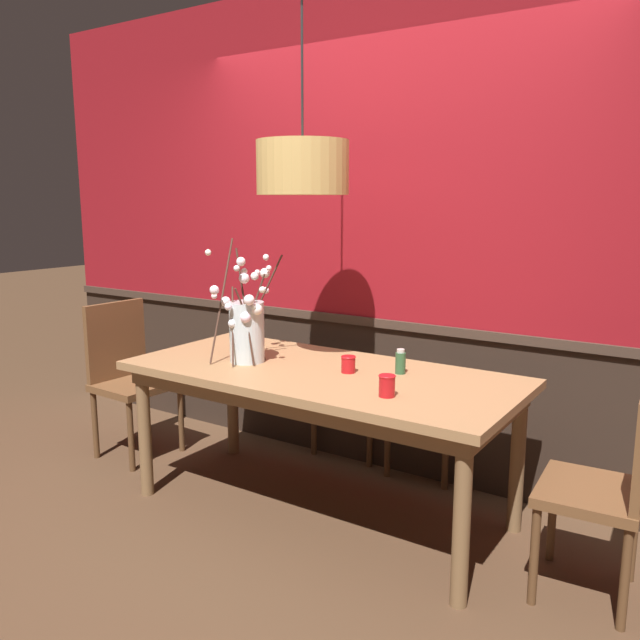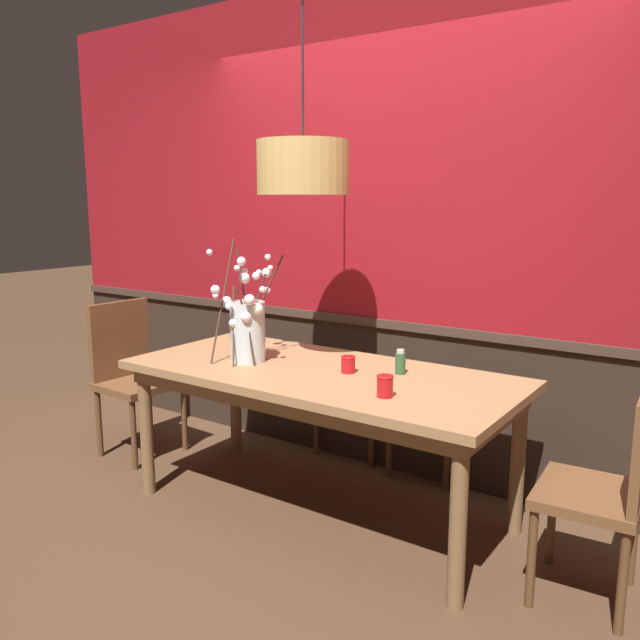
# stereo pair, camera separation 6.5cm
# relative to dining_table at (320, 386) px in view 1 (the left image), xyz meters

# --- Properties ---
(ground_plane) EXTENTS (24.00, 24.00, 0.00)m
(ground_plane) POSITION_rel_dining_table_xyz_m (0.00, 0.00, -0.68)
(ground_plane) COLOR #4C3321
(back_wall) EXTENTS (5.47, 0.14, 2.84)m
(back_wall) POSITION_rel_dining_table_xyz_m (0.00, 0.74, 0.73)
(back_wall) COLOR #2D2119
(back_wall) RESTS_ON ground
(dining_table) EXTENTS (1.99, 0.90, 0.76)m
(dining_table) POSITION_rel_dining_table_xyz_m (0.00, 0.00, 0.00)
(dining_table) COLOR #997047
(dining_table) RESTS_ON ground
(chair_head_west_end) EXTENTS (0.43, 0.47, 0.97)m
(chair_head_west_end) POSITION_rel_dining_table_xyz_m (-1.46, 0.01, -0.14)
(chair_head_west_end) COLOR brown
(chair_head_west_end) RESTS_ON ground
(chair_far_side_right) EXTENTS (0.44, 0.43, 0.93)m
(chair_far_side_right) POSITION_rel_dining_table_xyz_m (0.25, 0.84, -0.16)
(chair_far_side_right) COLOR brown
(chair_far_side_right) RESTS_ON ground
(chair_head_east_end) EXTENTS (0.42, 0.46, 0.89)m
(chair_head_east_end) POSITION_rel_dining_table_xyz_m (1.37, 0.01, -0.17)
(chair_head_east_end) COLOR brown
(chair_head_east_end) RESTS_ON ground
(chair_far_side_left) EXTENTS (0.48, 0.44, 0.96)m
(chair_far_side_left) POSITION_rel_dining_table_xyz_m (-0.28, 0.89, -0.14)
(chair_far_side_left) COLOR brown
(chair_far_side_left) RESTS_ON ground
(vase_with_blossoms) EXTENTS (0.39, 0.47, 0.64)m
(vase_with_blossoms) POSITION_rel_dining_table_xyz_m (-0.42, -0.07, 0.26)
(vase_with_blossoms) COLOR silver
(vase_with_blossoms) RESTS_ON dining_table
(candle_holder_nearer_center) EXTENTS (0.08, 0.08, 0.10)m
(candle_holder_nearer_center) POSITION_rel_dining_table_xyz_m (0.49, -0.21, 0.13)
(candle_holder_nearer_center) COLOR red
(candle_holder_nearer_center) RESTS_ON dining_table
(candle_holder_nearer_edge) EXTENTS (0.07, 0.07, 0.08)m
(candle_holder_nearer_edge) POSITION_rel_dining_table_xyz_m (0.14, 0.04, 0.12)
(candle_holder_nearer_edge) COLOR red
(candle_holder_nearer_edge) RESTS_ON dining_table
(condiment_bottle) EXTENTS (0.05, 0.05, 0.12)m
(condiment_bottle) POSITION_rel_dining_table_xyz_m (0.37, 0.16, 0.14)
(condiment_bottle) COLOR #2D5633
(condiment_bottle) RESTS_ON dining_table
(pendant_lamp) EXTENTS (0.46, 0.46, 1.21)m
(pendant_lamp) POSITION_rel_dining_table_xyz_m (-0.13, 0.05, 1.08)
(pendant_lamp) COLOR tan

